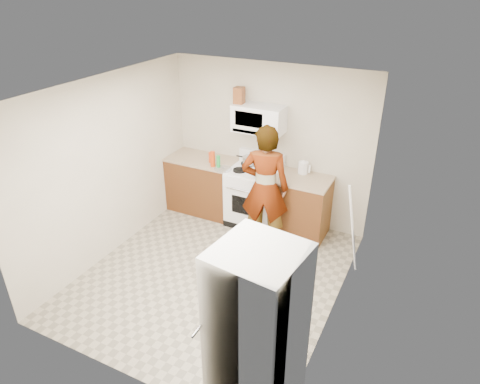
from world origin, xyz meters
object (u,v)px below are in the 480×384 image
Objects in this scene: microwave at (259,119)px; person at (265,188)px; kettle at (303,168)px; fridge at (257,331)px; saucepan at (249,160)px; gas_range at (254,195)px.

microwave is 0.41× the size of person.
person is at bearing -107.15° from kettle.
microwave is at bearing 121.44° from fridge.
microwave is 0.71m from saucepan.
kettle reaches higher than saucepan.
fridge is 8.31× the size of saucepan.
saucepan is (-1.51, 3.05, 0.16)m from fridge.
kettle is 0.87× the size of saucepan.
fridge is at bearing -64.97° from gas_range.
kettle is (0.71, 0.06, -0.68)m from microwave.
kettle is (0.32, 0.70, 0.10)m from person.
gas_range is 5.53× the size of saucepan.
person is at bearing -52.11° from gas_range.
person is 2.61m from fridge.
microwave is at bearing 2.90° from saucepan.
gas_range is 0.78m from person.
fridge reaches higher than saucepan.
microwave reaches higher than saucepan.
person is 0.77m from kettle.
gas_range is 0.66× the size of fridge.
person reaches higher than gas_range.
saucepan is at bearing 123.71° from fridge.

